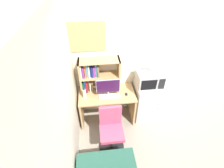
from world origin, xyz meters
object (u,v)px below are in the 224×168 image
at_px(keyboard, 109,96).
at_px(wall_corkboard, 86,37).
at_px(hutch_bookshelf, 93,74).
at_px(computer_mouse, 126,94).
at_px(desk_fan, 154,64).
at_px(desk_chair, 111,132).
at_px(monitor, 108,87).
at_px(mini_fridge, 146,100).
at_px(water_bottle, 84,94).
at_px(microwave, 150,79).

relative_size(keyboard, wall_corkboard, 0.60).
xyz_separation_m(hutch_bookshelf, keyboard, (0.28, -0.28, -0.35)).
distance_m(hutch_bookshelf, computer_mouse, 0.75).
xyz_separation_m(hutch_bookshelf, desk_fan, (1.11, -0.17, 0.24)).
relative_size(keyboard, desk_chair, 0.45).
xyz_separation_m(monitor, wall_corkboard, (-0.34, 0.37, 0.85)).
distance_m(mini_fridge, desk_fan, 0.91).
bearing_deg(desk_fan, water_bottle, -176.33).
bearing_deg(wall_corkboard, computer_mouse, -28.84).
bearing_deg(microwave, wall_corkboard, 166.38).
relative_size(monitor, wall_corkboard, 0.66).
bearing_deg(computer_mouse, mini_fridge, 12.02).
bearing_deg(water_bottle, monitor, 0.60).
bearing_deg(monitor, wall_corkboard, 132.80).
bearing_deg(hutch_bookshelf, wall_corkboard, 124.23).
height_order(computer_mouse, desk_chair, desk_chair).
bearing_deg(desk_chair, water_bottle, 125.78).
xyz_separation_m(mini_fridge, desk_fan, (0.04, -0.00, 0.91)).
bearing_deg(keyboard, computer_mouse, 2.28).
relative_size(hutch_bookshelf, mini_fridge, 0.89).
height_order(monitor, desk_chair, monitor).
xyz_separation_m(computer_mouse, wall_corkboard, (-0.69, 0.38, 1.05)).
height_order(water_bottle, desk_fan, desk_fan).
distance_m(desk_chair, wall_corkboard, 1.73).
distance_m(computer_mouse, desk_fan, 0.78).
height_order(mini_fridge, desk_fan, desk_fan).
height_order(monitor, computer_mouse, monitor).
bearing_deg(hutch_bookshelf, desk_chair, -74.20).
xyz_separation_m(monitor, mini_fridge, (0.82, 0.08, -0.51)).
xyz_separation_m(monitor, keyboard, (0.02, -0.03, -0.20)).
xyz_separation_m(hutch_bookshelf, wall_corkboard, (-0.08, 0.12, 0.70)).
bearing_deg(computer_mouse, monitor, 177.36).
xyz_separation_m(monitor, microwave, (0.82, 0.09, 0.06)).
bearing_deg(monitor, hutch_bookshelf, 136.30).
relative_size(desk_fan, wall_corkboard, 0.45).
height_order(monitor, microwave, microwave).
bearing_deg(mini_fridge, hutch_bookshelf, 171.37).
bearing_deg(wall_corkboard, desk_chair, -71.65).
bearing_deg(wall_corkboard, water_bottle, -107.22).
bearing_deg(monitor, mini_fridge, 5.74).
height_order(keyboard, wall_corkboard, wall_corkboard).
bearing_deg(mini_fridge, monitor, -174.26).
bearing_deg(hutch_bookshelf, monitor, -43.70).
xyz_separation_m(computer_mouse, desk_chair, (-0.37, -0.60, -0.34)).
relative_size(mini_fridge, microwave, 1.77).
distance_m(microwave, desk_fan, 0.33).
distance_m(keyboard, desk_chair, 0.67).
bearing_deg(desk_fan, keyboard, -172.58).
relative_size(hutch_bookshelf, monitor, 1.70).
distance_m(monitor, water_bottle, 0.47).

